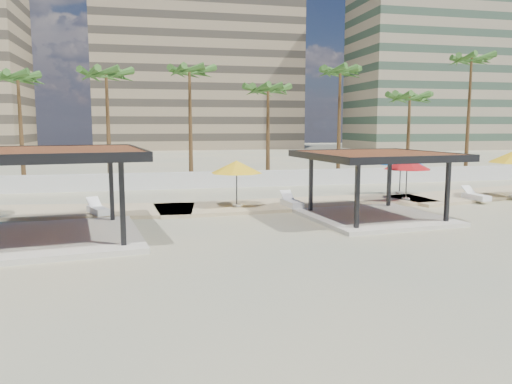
# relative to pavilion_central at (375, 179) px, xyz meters

# --- Properties ---
(ground) EXTENTS (200.00, 200.00, 0.00)m
(ground) POSITION_rel_pavilion_central_xyz_m (-4.30, -2.28, -1.94)
(ground) COLOR tan
(ground) RESTS_ON ground
(promenade) EXTENTS (44.45, 7.97, 0.24)m
(promenade) POSITION_rel_pavilion_central_xyz_m (-2.30, 5.39, -1.88)
(promenade) COLOR #C6B284
(promenade) RESTS_ON ground
(boundary_wall) EXTENTS (56.00, 0.30, 1.20)m
(boundary_wall) POSITION_rel_pavilion_central_xyz_m (-4.30, 13.72, -1.34)
(boundary_wall) COLOR silver
(boundary_wall) RESTS_ON ground
(building_mid) EXTENTS (38.00, 16.00, 30.40)m
(building_mid) POSITION_rel_pavilion_central_xyz_m (-0.30, 75.72, 12.33)
(building_mid) COLOR #847259
(building_mid) RESTS_ON ground
(building_east) EXTENTS (32.00, 15.00, 36.40)m
(building_east) POSITION_rel_pavilion_central_xyz_m (43.70, 63.72, 15.32)
(building_east) COLOR gray
(building_east) RESTS_ON ground
(pavilion_central) EXTENTS (7.04, 7.04, 3.25)m
(pavilion_central) POSITION_rel_pavilion_central_xyz_m (0.00, 0.00, 0.00)
(pavilion_central) COLOR beige
(pavilion_central) RESTS_ON ground
(pavilion_west) EXTENTS (8.04, 8.04, 3.63)m
(pavilion_west) POSITION_rel_pavilion_central_xyz_m (-14.56, -1.40, 0.23)
(pavilion_west) COLOR beige
(pavilion_west) RESTS_ON ground
(umbrella_b) EXTENTS (3.69, 3.69, 2.49)m
(umbrella_b) POSITION_rel_pavilion_central_xyz_m (-6.03, 4.10, 0.37)
(umbrella_b) COLOR beige
(umbrella_b) RESTS_ON promenade
(umbrella_c) EXTENTS (3.28, 3.28, 2.47)m
(umbrella_c) POSITION_rel_pavilion_central_xyz_m (4.11, 4.33, 0.36)
(umbrella_c) COLOR beige
(umbrella_c) RESTS_ON promenade
(umbrella_d) EXTENTS (3.08, 3.08, 2.55)m
(umbrella_d) POSITION_rel_pavilion_central_xyz_m (5.13, 6.92, 0.43)
(umbrella_d) COLOR beige
(umbrella_d) RESTS_ON promenade
(lounger_a) EXTENTS (1.32, 2.03, 0.73)m
(lounger_a) POSITION_rel_pavilion_central_xyz_m (-13.13, 3.57, -1.59)
(lounger_a) COLOR white
(lounger_a) RESTS_ON promenade
(lounger_b) EXTENTS (0.82, 2.07, 0.76)m
(lounger_b) POSITION_rel_pavilion_central_xyz_m (-3.12, 3.57, -1.58)
(lounger_b) COLOR white
(lounger_b) RESTS_ON promenade
(lounger_c) EXTENTS (0.76, 1.97, 0.73)m
(lounger_c) POSITION_rel_pavilion_central_xyz_m (8.22, 3.57, -1.59)
(lounger_c) COLOR white
(lounger_c) RESTS_ON promenade
(palm_b) EXTENTS (3.00, 3.00, 8.67)m
(palm_b) POSITION_rel_pavilion_central_xyz_m (-19.30, 16.42, 5.60)
(palm_b) COLOR brown
(palm_b) RESTS_ON ground
(palm_c) EXTENTS (3.00, 3.00, 8.95)m
(palm_c) POSITION_rel_pavilion_central_xyz_m (-13.30, 15.82, 5.86)
(palm_c) COLOR brown
(palm_c) RESTS_ON ground
(palm_d) EXTENTS (3.00, 3.00, 9.41)m
(palm_d) POSITION_rel_pavilion_central_xyz_m (-7.30, 16.62, 6.29)
(palm_d) COLOR brown
(palm_d) RESTS_ON ground
(palm_e) EXTENTS (3.00, 3.00, 8.09)m
(palm_e) POSITION_rel_pavilion_central_xyz_m (-1.30, 16.12, 5.06)
(palm_e) COLOR brown
(palm_e) RESTS_ON ground
(palm_f) EXTENTS (3.00, 3.00, 9.62)m
(palm_f) POSITION_rel_pavilion_central_xyz_m (4.70, 16.32, 6.49)
(palm_f) COLOR brown
(palm_f) RESTS_ON ground
(palm_g) EXTENTS (3.00, 3.00, 7.61)m
(palm_g) POSITION_rel_pavilion_central_xyz_m (10.70, 15.92, 4.60)
(palm_g) COLOR brown
(palm_g) RESTS_ON ground
(palm_h) EXTENTS (3.00, 3.00, 10.91)m
(palm_h) POSITION_rel_pavilion_central_xyz_m (16.70, 16.52, 7.70)
(palm_h) COLOR brown
(palm_h) RESTS_ON ground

